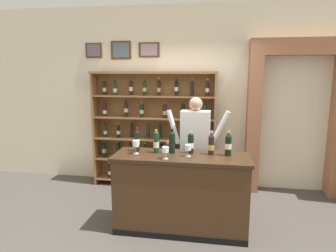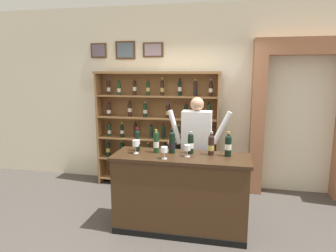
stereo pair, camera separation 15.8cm
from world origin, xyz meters
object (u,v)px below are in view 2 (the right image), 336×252
wine_shelf (157,127)px  shopkeeper (197,142)px  tasting_bottle_grappa (137,140)px  wine_glass_spare (187,148)px  tasting_bottle_riserva (156,142)px  tasting_bottle_prosecco (172,142)px  wine_glass_left (136,144)px  tasting_bottle_super_tuscan (228,145)px  tasting_bottle_bianco (211,144)px  tasting_counter (181,193)px  wine_glass_right (164,150)px  tasting_bottle_brunello (191,143)px

wine_shelf → shopkeeper: size_ratio=1.30×
tasting_bottle_grappa → wine_shelf: bearing=92.8°
wine_shelf → wine_glass_spare: wine_shelf is taller
tasting_bottle_riserva → tasting_bottle_prosecco: 0.20m
tasting_bottle_riserva → wine_glass_left: bearing=-159.0°
tasting_bottle_super_tuscan → wine_shelf: bearing=132.2°
tasting_bottle_prosecco → tasting_bottle_super_tuscan: (0.70, -0.01, -0.00)m
tasting_bottle_bianco → shopkeeper: bearing=115.1°
wine_glass_spare → shopkeeper: bearing=86.5°
wine_shelf → tasting_bottle_super_tuscan: wine_shelf is taller
wine_shelf → tasting_bottle_bianco: wine_shelf is taller
wine_glass_left → wine_glass_spare: 0.66m
tasting_counter → tasting_bottle_riserva: bearing=167.2°
tasting_bottle_riserva → shopkeeper: bearing=49.6°
tasting_bottle_super_tuscan → tasting_bottle_riserva: bearing=-178.9°
wine_shelf → tasting_counter: bearing=-65.5°
tasting_bottle_bianco → tasting_bottle_super_tuscan: 0.21m
shopkeeper → wine_shelf: bearing=133.2°
tasting_bottle_prosecco → wine_glass_right: bearing=-98.3°
tasting_bottle_prosecco → wine_glass_left: 0.46m
tasting_bottle_riserva → tasting_bottle_super_tuscan: tasting_bottle_super_tuscan is taller
tasting_bottle_bianco → tasting_bottle_brunello: bearing=175.4°
tasting_bottle_riserva → wine_glass_spare: 0.43m
tasting_bottle_grappa → tasting_bottle_bianco: tasting_bottle_grappa is taller
tasting_bottle_grappa → tasting_bottle_riserva: size_ratio=1.04×
wine_glass_spare → wine_shelf: bearing=116.8°
tasting_bottle_prosecco → tasting_bottle_super_tuscan: 0.70m
shopkeeper → tasting_bottle_super_tuscan: (0.45, -0.52, 0.10)m
tasting_bottle_brunello → wine_glass_right: size_ratio=1.93×
wine_shelf → tasting_bottle_prosecco: bearing=-68.7°
tasting_counter → tasting_bottle_brunello: tasting_bottle_brunello is taller
wine_shelf → tasting_bottle_riserva: wine_shelf is taller
tasting_bottle_super_tuscan → wine_glass_right: size_ratio=2.09×
wine_shelf → tasting_bottle_brunello: wine_shelf is taller
tasting_counter → tasting_bottle_brunello: size_ratio=5.98×
wine_shelf → tasting_bottle_bianco: bearing=-52.7°
tasting_bottle_prosecco → tasting_bottle_brunello: tasting_bottle_prosecco is taller
tasting_bottle_bianco → tasting_bottle_grappa: bearing=179.7°
tasting_counter → shopkeeper: (0.12, 0.61, 0.54)m
tasting_counter → tasting_bottle_grappa: size_ratio=5.42×
wine_glass_right → tasting_bottle_riserva: bearing=122.6°
tasting_bottle_grappa → tasting_bottle_prosecco: tasting_bottle_grappa is taller
wine_shelf → tasting_bottle_brunello: size_ratio=7.62×
tasting_bottle_prosecco → tasting_counter: bearing=-36.4°
tasting_bottle_grappa → wine_glass_right: size_ratio=2.12×
tasting_bottle_grappa → tasting_bottle_riserva: bearing=-7.8°
wine_shelf → wine_glass_left: (0.08, -1.47, 0.05)m
shopkeeper → wine_glass_left: size_ratio=9.65×
wine_shelf → tasting_bottle_brunello: bearing=-60.0°
tasting_bottle_bianco → wine_shelf: bearing=127.3°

